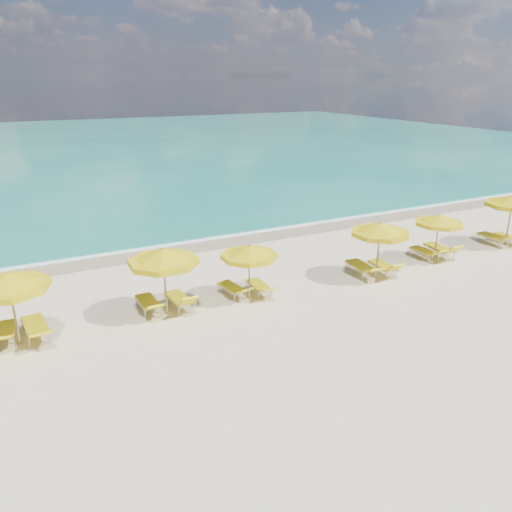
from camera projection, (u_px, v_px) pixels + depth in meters
name	position (u px, v px, depth m)	size (l,w,h in m)	color
ground_plane	(274.00, 298.00, 18.92)	(120.00, 120.00, 0.00)	beige
ocean	(80.00, 147.00, 59.21)	(120.00, 80.00, 0.30)	#157964
wet_sand_band	(203.00, 243.00, 25.13)	(120.00, 2.60, 0.01)	tan
foam_line	(198.00, 239.00, 25.80)	(120.00, 1.20, 0.03)	white
whitecap_near	(55.00, 213.00, 30.64)	(14.00, 0.36, 0.05)	white
whitecap_far	(221.00, 175.00, 42.46)	(18.00, 0.30, 0.05)	white
umbrella_1	(9.00, 282.00, 14.94)	(2.51, 2.51, 2.46)	tan
umbrella_2	(163.00, 257.00, 16.93)	(3.24, 3.24, 2.49)	tan
umbrella_3	(249.00, 252.00, 18.24)	(2.81, 2.81, 2.16)	tan
umbrella_4	(380.00, 229.00, 20.15)	(3.02, 3.02, 2.44)	tan
umbrella_5	(439.00, 220.00, 22.26)	(2.79, 2.79, 2.18)	tan
lounger_1_left	(6.00, 335.00, 15.74)	(0.73, 1.88, 0.73)	#A5A8AD
lounger_1_right	(36.00, 331.00, 15.97)	(0.85, 2.15, 0.75)	#A5A8AD
lounger_2_left	(148.00, 306.00, 17.70)	(0.64, 1.88, 0.75)	#A5A8AD
lounger_2_right	(180.00, 302.00, 17.98)	(0.74, 1.86, 0.87)	#A5A8AD
lounger_3_left	(232.00, 291.00, 19.01)	(0.86, 1.82, 0.66)	#A5A8AD
lounger_3_right	(259.00, 289.00, 19.22)	(0.61, 1.74, 0.62)	#A5A8AD
lounger_4_left	(361.00, 270.00, 20.96)	(0.87, 2.11, 0.78)	#A5A8AD
lounger_4_right	(383.00, 269.00, 21.13)	(0.71, 1.84, 0.81)	#A5A8AD
lounger_5_left	(425.00, 254.00, 22.89)	(0.65, 1.82, 0.75)	#A5A8AD
lounger_5_right	(440.00, 252.00, 23.17)	(0.82, 2.00, 0.88)	#A5A8AD
lounger_6_left	(494.00, 240.00, 24.80)	(0.74, 1.99, 0.88)	#A5A8AD
lounger_6_right	(507.00, 238.00, 25.18)	(0.69, 1.71, 0.63)	#A5A8AD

